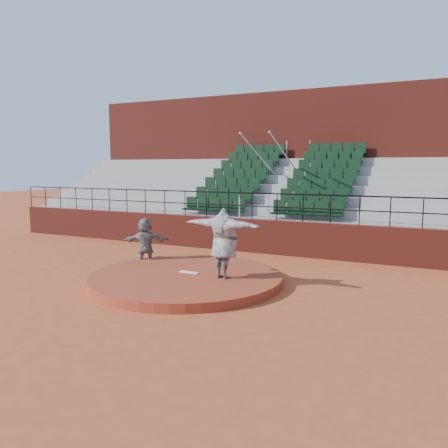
% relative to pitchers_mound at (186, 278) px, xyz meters
% --- Properties ---
extents(ground, '(90.00, 90.00, 0.00)m').
position_rel_pitchers_mound_xyz_m(ground, '(0.00, 0.00, -0.12)').
color(ground, '#AF4B27').
rests_on(ground, ground).
extents(pitchers_mound, '(5.50, 5.50, 0.25)m').
position_rel_pitchers_mound_xyz_m(pitchers_mound, '(0.00, 0.00, 0.00)').
color(pitchers_mound, '#953A21').
rests_on(pitchers_mound, ground).
extents(pitching_rubber, '(0.60, 0.15, 0.03)m').
position_rel_pitchers_mound_xyz_m(pitching_rubber, '(0.00, 0.15, 0.14)').
color(pitching_rubber, white).
rests_on(pitching_rubber, pitchers_mound).
extents(boundary_wall, '(24.00, 0.30, 1.30)m').
position_rel_pitchers_mound_xyz_m(boundary_wall, '(0.00, 5.00, 0.53)').
color(boundary_wall, maroon).
rests_on(boundary_wall, ground).
extents(wall_railing, '(24.04, 0.05, 1.03)m').
position_rel_pitchers_mound_xyz_m(wall_railing, '(0.00, 5.00, 1.90)').
color(wall_railing, black).
rests_on(wall_railing, boundary_wall).
extents(seating_deck, '(24.00, 5.97, 4.63)m').
position_rel_pitchers_mound_xyz_m(seating_deck, '(0.00, 8.65, 1.31)').
color(seating_deck, gray).
rests_on(seating_deck, ground).
extents(press_box_facade, '(24.00, 3.00, 7.10)m').
position_rel_pitchers_mound_xyz_m(press_box_facade, '(0.00, 12.60, 3.43)').
color(press_box_facade, maroon).
rests_on(press_box_facade, ground).
extents(pitcher, '(2.44, 0.91, 1.94)m').
position_rel_pitchers_mound_xyz_m(pitcher, '(1.16, 0.09, 1.09)').
color(pitcher, black).
rests_on(pitcher, pitchers_mound).
extents(fielder, '(1.57, 1.11, 1.63)m').
position_rel_pitchers_mound_xyz_m(fielder, '(-2.27, 1.20, 0.69)').
color(fielder, black).
rests_on(fielder, ground).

